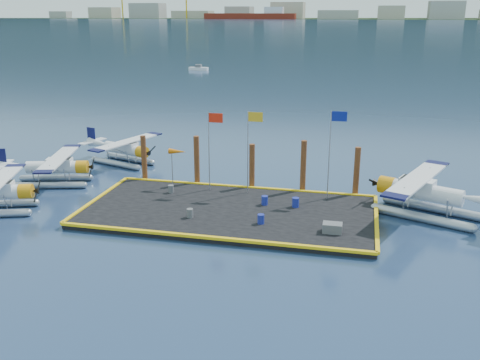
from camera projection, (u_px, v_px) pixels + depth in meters
The scene contains 22 objects.
ground at pixel (229, 215), 37.38m from camera, with size 4000.00×4000.00×0.00m, color #182B4A.
dock at pixel (229, 212), 37.32m from camera, with size 20.00×10.00×0.40m, color black.
dock_bumpers at pixel (229, 208), 37.23m from camera, with size 20.25×10.25×0.18m, color yellow, non-canonical shape.
far_backdrop at pixel (448, 12), 1597.24m from camera, with size 3050.00×2050.00×810.00m.
seaplane_b at pixel (56, 169), 43.39m from camera, with size 8.03×8.67×3.08m.
seaplane_c at pixel (125, 151), 49.20m from camera, with size 7.84×8.36×3.00m.
seaplane_d at pixel (422, 194), 36.75m from camera, with size 9.38×9.91×3.60m.
drum_0 at pixel (171, 189), 40.55m from camera, with size 0.42×0.42×0.60m, color #525256.
drum_1 at pixel (261, 219), 34.68m from camera, with size 0.44×0.44×0.63m, color navy.
drum_2 at pixel (296, 202), 37.58m from camera, with size 0.49×0.49×0.69m, color navy.
drum_3 at pixel (190, 213), 35.69m from camera, with size 0.43×0.43×0.61m, color #525256.
drum_5 at pixel (265, 200), 38.04m from camera, with size 0.46×0.46×0.65m, color navy.
crate at pixel (332, 228), 33.30m from camera, with size 1.20×0.80×0.60m, color #525256.
flagpole_red at pixel (211, 139), 40.06m from camera, with size 1.14×0.08×6.00m.
flagpole_yellow at pixel (250, 140), 39.39m from camera, with size 1.14×0.08×6.20m.
flagpole_blue at pixel (333, 142), 38.06m from camera, with size 1.14×0.08×6.50m.
windsock at pixel (177, 152), 41.00m from camera, with size 1.40×0.44×3.12m.
piling_0 at pixel (144, 160), 43.60m from camera, with size 0.44×0.44×4.00m, color #4F2616.
piling_1 at pixel (197, 162), 42.61m from camera, with size 0.44×0.44×4.20m, color #4F2616.
piling_2 at pixel (252, 168), 41.71m from camera, with size 0.44×0.44×3.80m, color #4F2616.
piling_3 at pixel (303, 168), 40.78m from camera, with size 0.44×0.44×4.30m, color #4F2616.
piling_4 at pixel (356, 173), 39.98m from camera, with size 0.44×0.44×4.00m, color #4F2616.
Camera 1 is at (8.54, -33.83, 13.64)m, focal length 40.00 mm.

